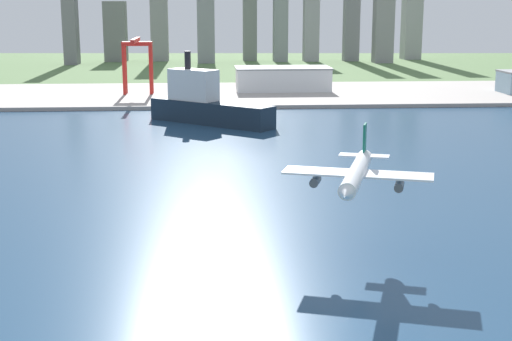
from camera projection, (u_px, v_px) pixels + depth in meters
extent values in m
plane|color=#547543|center=(243.00, 145.00, 342.55)|extent=(2400.00, 2400.00, 0.00)
cube|color=navy|center=(252.00, 174.00, 284.13)|extent=(840.00, 360.00, 0.15)
cube|color=#A8A099|center=(229.00, 94.00, 527.22)|extent=(840.00, 140.00, 2.50)
cylinder|color=white|center=(357.00, 173.00, 184.16)|extent=(16.26, 39.34, 4.18)
cone|color=white|center=(346.00, 194.00, 163.64)|extent=(5.19, 5.59, 3.97)
cube|color=white|center=(358.00, 174.00, 186.19)|extent=(38.47, 19.92, 0.50)
cube|color=#0C5947|center=(365.00, 142.00, 200.20)|extent=(1.95, 4.72, 10.02)
cube|color=white|center=(364.00, 156.00, 201.03)|extent=(14.23, 8.34, 0.36)
cylinder|color=#4C4F54|center=(399.00, 186.00, 183.10)|extent=(3.91, 6.03, 2.30)
cylinder|color=#4C4F54|center=(315.00, 181.00, 188.02)|extent=(3.91, 6.03, 2.30)
cube|color=#192838|center=(211.00, 113.00, 401.62)|extent=(67.66, 60.14, 12.14)
cube|color=silver|center=(193.00, 85.00, 405.52)|extent=(28.75, 26.86, 16.97)
cylinder|color=black|center=(188.00, 60.00, 404.80)|extent=(3.41, 3.41, 9.71)
cube|color=red|center=(124.00, 70.00, 512.01)|extent=(2.20, 2.20, 33.52)
cube|color=red|center=(151.00, 70.00, 513.26)|extent=(2.20, 2.20, 33.52)
cube|color=red|center=(125.00, 69.00, 519.79)|extent=(2.20, 2.20, 33.52)
cube|color=red|center=(152.00, 69.00, 521.05)|extent=(2.20, 2.20, 33.52)
cube|color=red|center=(137.00, 44.00, 512.56)|extent=(20.77, 10.00, 2.80)
cube|color=red|center=(135.00, 40.00, 500.62)|extent=(2.60, 46.54, 2.60)
cube|color=white|center=(283.00, 79.00, 540.98)|extent=(67.64, 34.16, 15.73)
cube|color=gray|center=(283.00, 68.00, 539.12)|extent=(68.99, 34.85, 1.20)
cube|color=slate|center=(70.00, 11.00, 798.29)|extent=(14.18, 24.61, 113.86)
cube|color=slate|center=(116.00, 31.00, 847.80)|extent=(24.77, 27.77, 67.91)
cube|color=gray|center=(159.00, 4.00, 846.77)|extent=(19.71, 18.73, 129.04)
cube|color=gray|center=(206.00, 20.00, 822.56)|extent=(19.29, 22.07, 94.40)
cube|color=gray|center=(250.00, 15.00, 855.29)|extent=(15.78, 14.89, 104.53)
cube|color=gray|center=(281.00, 13.00, 841.71)|extent=(15.73, 20.91, 109.75)
cube|color=#9D9AA1|center=(311.00, 19.00, 846.54)|extent=(17.05, 18.04, 95.83)
cube|color=gray|center=(352.00, 5.00, 847.38)|extent=(17.18, 16.17, 126.30)
cube|color=gray|center=(384.00, 14.00, 822.50)|extent=(20.82, 19.64, 107.85)
cube|color=#949497|center=(413.00, 1.00, 875.82)|extent=(20.18, 24.48, 136.10)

